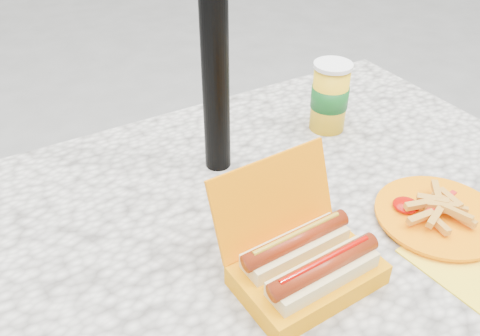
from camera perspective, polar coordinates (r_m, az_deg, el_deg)
picnic_table at (r=0.98m, az=2.21°, el=-9.45°), size 1.20×0.80×0.75m
hotdog_box at (r=0.77m, az=7.36°, el=-10.49°), size 0.22×0.19×0.16m
fries_plate at (r=0.93m, az=21.61°, el=-5.27°), size 0.23×0.30×0.04m
soda_cup at (r=1.11m, az=10.04°, el=7.90°), size 0.08×0.08×0.15m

